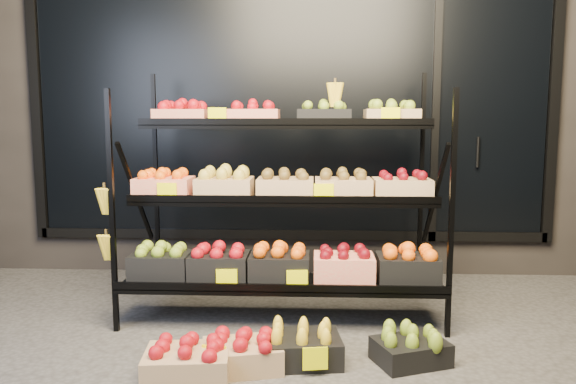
{
  "coord_description": "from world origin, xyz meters",
  "views": [
    {
      "loc": [
        0.21,
        -3.14,
        1.32
      ],
      "look_at": [
        0.03,
        0.55,
        0.84
      ],
      "focal_mm": 35.0,
      "sensor_mm": 36.0,
      "label": 1
    }
  ],
  "objects_px": {
    "floor_crate_midleft": "(301,345)",
    "floor_crate_midright": "(242,352)",
    "display_rack": "(282,198)",
    "floor_crate_left": "(187,360)"
  },
  "relations": [
    {
      "from": "floor_crate_midleft",
      "to": "floor_crate_midright",
      "type": "distance_m",
      "value": 0.33
    },
    {
      "from": "display_rack",
      "to": "floor_crate_midright",
      "type": "bearing_deg",
      "value": -99.74
    },
    {
      "from": "floor_crate_left",
      "to": "floor_crate_midleft",
      "type": "xyz_separation_m",
      "value": [
        0.58,
        0.22,
        -0.0
      ]
    },
    {
      "from": "display_rack",
      "to": "floor_crate_midleft",
      "type": "relative_size",
      "value": 4.74
    },
    {
      "from": "floor_crate_left",
      "to": "display_rack",
      "type": "bearing_deg",
      "value": 61.73
    },
    {
      "from": "display_rack",
      "to": "floor_crate_left",
      "type": "xyz_separation_m",
      "value": [
        -0.43,
        -1.04,
        -0.69
      ]
    },
    {
      "from": "floor_crate_left",
      "to": "floor_crate_midleft",
      "type": "relative_size",
      "value": 0.99
    },
    {
      "from": "display_rack",
      "to": "floor_crate_midright",
      "type": "height_order",
      "value": "display_rack"
    },
    {
      "from": "floor_crate_midright",
      "to": "display_rack",
      "type": "bearing_deg",
      "value": 66.54
    },
    {
      "from": "display_rack",
      "to": "floor_crate_midleft",
      "type": "bearing_deg",
      "value": -79.43
    }
  ]
}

